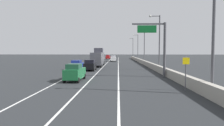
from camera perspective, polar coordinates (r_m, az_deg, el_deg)
ground_plane at (r=68.01m, az=0.54°, el=0.33°), size 320.00×320.00×0.00m
lane_stripe_left at (r=59.42m, az=-4.96°, el=-0.11°), size 0.16×130.00×0.00m
lane_stripe_center at (r=59.11m, az=-1.59°, el=-0.12°), size 0.16×130.00×0.00m
lane_stripe_right at (r=59.01m, az=1.81°, el=-0.12°), size 0.16×130.00×0.00m
jersey_barrier_right at (r=44.55m, az=10.79°, el=-0.60°), size 0.60×120.00×1.10m
overhead_sign_gantry at (r=28.37m, az=13.31°, el=5.61°), size 4.68×0.36×7.50m
speed_advisory_sign at (r=19.22m, az=20.25°, el=-2.23°), size 0.60×0.11×3.00m
lamp_post_right_near at (r=18.29m, az=26.25°, el=10.51°), size 2.14×0.44×10.39m
lamp_post_right_second at (r=39.10m, az=13.00°, el=6.76°), size 2.14×0.44×10.39m
lamp_post_right_third at (r=60.57m, az=8.96°, el=5.56°), size 2.14×0.44×10.39m
lamp_post_right_fourth at (r=82.21m, az=7.19°, el=4.98°), size 2.14×0.44×10.39m
lamp_post_right_fifth at (r=103.85m, az=5.84°, el=4.64°), size 2.14×0.44×10.39m
car_white_0 at (r=70.19m, az=0.40°, el=1.30°), size 1.94×4.81×2.14m
car_green_1 at (r=24.52m, az=-10.52°, el=-2.62°), size 1.96×4.46×2.09m
car_yellow_2 at (r=91.45m, az=-3.32°, el=1.75°), size 1.93×4.41×2.08m
car_red_3 at (r=91.83m, az=-1.15°, el=1.72°), size 1.99×4.09×1.96m
car_black_4 at (r=37.15m, az=-6.26°, el=-0.62°), size 1.97×4.34×2.02m
car_blue_5 at (r=39.49m, az=-9.94°, el=-0.52°), size 1.95×4.76×1.87m
box_truck at (r=48.02m, az=-4.04°, el=1.48°), size 2.49×9.93×4.38m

